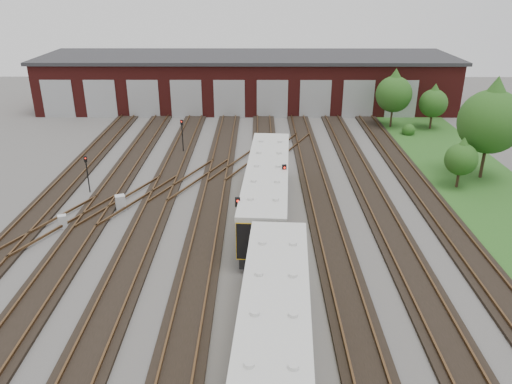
{
  "coord_description": "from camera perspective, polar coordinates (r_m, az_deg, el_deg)",
  "views": [
    {
      "loc": [
        1.39,
        -23.51,
        15.32
      ],
      "look_at": [
        1.24,
        7.23,
        2.0
      ],
      "focal_mm": 35.0,
      "sensor_mm": 36.0,
      "label": 1
    }
  ],
  "objects": [
    {
      "name": "ground",
      "position": [
        28.09,
        -2.64,
        -9.64
      ],
      "size": [
        120.0,
        120.0,
        0.0
      ],
      "primitive_type": "plane",
      "color": "#403D3B",
      "rests_on": "ground"
    },
    {
      "name": "track_network",
      "position": [
        28.54,
        -2.93,
        -8.82
      ],
      "size": [
        30.4,
        70.0,
        0.33
      ],
      "color": "black",
      "rests_on": "ground"
    },
    {
      "name": "maintenance_shed",
      "position": [
        64.64,
        -0.99,
        12.62
      ],
      "size": [
        51.0,
        12.5,
        6.35
      ],
      "color": "#511614",
      "rests_on": "ground"
    },
    {
      "name": "grass_verge",
      "position": [
        40.82,
        25.81,
        -1.04
      ],
      "size": [
        8.0,
        55.0,
        0.05
      ],
      "primitive_type": "cube",
      "color": "#1C4918",
      "rests_on": "ground"
    },
    {
      "name": "metro_train",
      "position": [
        20.42,
        2.01,
        -17.39
      ],
      "size": [
        3.75,
        47.71,
        3.22
      ],
      "rotation": [
        0.0,
        0.0,
        -0.06
      ],
      "color": "black",
      "rests_on": "ground"
    },
    {
      "name": "signal_mast_0",
      "position": [
        39.92,
        -18.77,
        2.45
      ],
      "size": [
        0.26,
        0.25,
        2.93
      ],
      "rotation": [
        0.0,
        0.0,
        0.42
      ],
      "color": "black",
      "rests_on": "ground"
    },
    {
      "name": "signal_mast_1",
      "position": [
        29.03,
        -2.09,
        -3.07
      ],
      "size": [
        0.31,
        0.29,
        3.72
      ],
      "rotation": [
        0.0,
        0.0,
        0.14
      ],
      "color": "black",
      "rests_on": "ground"
    },
    {
      "name": "signal_mast_2",
      "position": [
        47.13,
        -8.43,
        6.8
      ],
      "size": [
        0.24,
        0.23,
        3.19
      ],
      "rotation": [
        0.0,
        0.0,
        -0.01
      ],
      "color": "black",
      "rests_on": "ground"
    },
    {
      "name": "signal_mast_3",
      "position": [
        33.6,
        3.2,
        0.87
      ],
      "size": [
        0.31,
        0.29,
        3.86
      ],
      "rotation": [
        0.0,
        0.0,
        0.17
      ],
      "color": "black",
      "rests_on": "ground"
    },
    {
      "name": "relay_cabinet_0",
      "position": [
        35.33,
        -21.23,
        -3.17
      ],
      "size": [
        0.67,
        0.62,
        0.91
      ],
      "primitive_type": "cube",
      "rotation": [
        0.0,
        0.0,
        0.38
      ],
      "color": "#B2B4B8",
      "rests_on": "ground"
    },
    {
      "name": "relay_cabinet_1",
      "position": [
        36.66,
        -15.22,
        -1.19
      ],
      "size": [
        0.83,
        0.77,
        1.12
      ],
      "primitive_type": "cube",
      "rotation": [
        0.0,
        0.0,
        0.39
      ],
      "color": "#B2B4B8",
      "rests_on": "ground"
    },
    {
      "name": "relay_cabinet_2",
      "position": [
        34.59,
        1.76,
        -1.9
      ],
      "size": [
        0.71,
        0.62,
        1.06
      ],
      "primitive_type": "cube",
      "rotation": [
        0.0,
        0.0,
        -0.15
      ],
      "color": "#B2B4B8",
      "rests_on": "ground"
    },
    {
      "name": "relay_cabinet_3",
      "position": [
        39.29,
        2.04,
        1.37
      ],
      "size": [
        0.81,
        0.74,
        1.14
      ],
      "primitive_type": "cube",
      "rotation": [
        0.0,
        0.0,
        0.28
      ],
      "color": "#B2B4B8",
      "rests_on": "ground"
    },
    {
      "name": "relay_cabinet_4",
      "position": [
        32.66,
        2.48,
        -3.56
      ],
      "size": [
        0.72,
        0.65,
        1.02
      ],
      "primitive_type": "cube",
      "rotation": [
        0.0,
        0.0,
        0.26
      ],
      "color": "#B2B4B8",
      "rests_on": "ground"
    },
    {
      "name": "tree_0",
      "position": [
        56.64,
        15.53,
        11.19
      ],
      "size": [
        3.86,
        3.86,
        6.4
      ],
      "color": "#2F2115",
      "rests_on": "ground"
    },
    {
      "name": "tree_1",
      "position": [
        57.37,
        19.66,
        9.88
      ],
      "size": [
        2.99,
        2.99,
        4.96
      ],
      "color": "#2F2115",
      "rests_on": "ground"
    },
    {
      "name": "tree_2",
      "position": [
        43.71,
        25.37,
        8.05
      ],
      "size": [
        5.05,
        5.05,
        8.38
      ],
      "color": "#2F2115",
      "rests_on": "ground"
    },
    {
      "name": "tree_3",
      "position": [
        41.53,
        22.46,
        3.87
      ],
      "size": [
        2.5,
        2.5,
        4.15
      ],
      "color": "#2F2115",
      "rests_on": "ground"
    },
    {
      "name": "bush_1",
      "position": [
        55.02,
        17.07,
        6.96
      ],
      "size": [
        1.36,
        1.36,
        1.36
      ],
      "primitive_type": "sphere",
      "color": "#1F4A15",
      "rests_on": "ground"
    },
    {
      "name": "bush_2",
      "position": [
        63.35,
        18.37,
        8.96
      ],
      "size": [
        1.51,
        1.51,
        1.51
      ],
      "primitive_type": "sphere",
      "color": "#1F4A15",
      "rests_on": "ground"
    }
  ]
}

